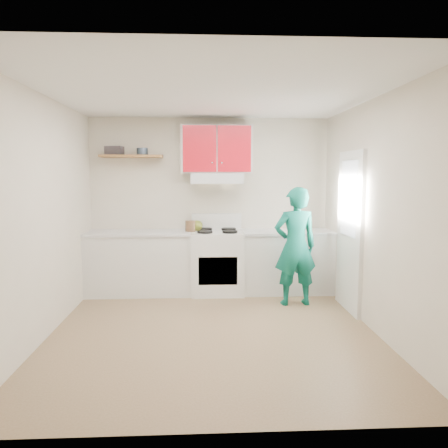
{
  "coord_description": "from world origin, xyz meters",
  "views": [
    {
      "loc": [
        -0.11,
        -4.6,
        1.75
      ],
      "look_at": [
        0.15,
        0.55,
        1.15
      ],
      "focal_mm": 34.03,
      "sensor_mm": 36.0,
      "label": 1
    }
  ],
  "objects": [
    {
      "name": "cutting_board",
      "position": [
        0.81,
        1.6,
        0.91
      ],
      "size": [
        0.31,
        0.25,
        0.02
      ],
      "primitive_type": "cube",
      "rotation": [
        0.0,
        0.0,
        -0.16
      ],
      "color": "olive",
      "rests_on": "counter_right"
    },
    {
      "name": "silicone_mat",
      "position": [
        1.61,
        1.5,
        0.9
      ],
      "size": [
        0.39,
        0.35,
        0.01
      ],
      "primitive_type": "cube",
      "rotation": [
        0.0,
        0.0,
        0.25
      ],
      "color": "red",
      "rests_on": "counter_right"
    },
    {
      "name": "tin",
      "position": [
        -0.99,
        1.74,
        2.09
      ],
      "size": [
        0.21,
        0.21,
        0.1
      ],
      "primitive_type": "cylinder",
      "rotation": [
        0.0,
        0.0,
        -0.38
      ],
      "color": "#333D4C",
      "rests_on": "shelf"
    },
    {
      "name": "range_hood",
      "position": [
        0.1,
        1.68,
        1.7
      ],
      "size": [
        0.76,
        0.44,
        0.15
      ],
      "primitive_type": "cube",
      "color": "silver",
      "rests_on": "back_wall"
    },
    {
      "name": "stove",
      "position": [
        0.1,
        1.57,
        0.46
      ],
      "size": [
        0.76,
        0.65,
        0.92
      ],
      "primitive_type": "cube",
      "color": "white",
      "rests_on": "floor"
    },
    {
      "name": "counter_left",
      "position": [
        -1.04,
        1.6,
        0.45
      ],
      "size": [
        1.52,
        0.6,
        0.9
      ],
      "primitive_type": "cube",
      "color": "silver",
      "rests_on": "floor"
    },
    {
      "name": "front_wall",
      "position": [
        0.0,
        -1.9,
        1.3
      ],
      "size": [
        3.6,
        0.04,
        2.6
      ],
      "primitive_type": "cube",
      "color": "beige",
      "rests_on": "floor"
    },
    {
      "name": "counter_right",
      "position": [
        1.14,
        1.6,
        0.45
      ],
      "size": [
        1.32,
        0.6,
        0.9
      ],
      "primitive_type": "cube",
      "color": "silver",
      "rests_on": "floor"
    },
    {
      "name": "floor",
      "position": [
        0.0,
        0.0,
        0.0
      ],
      "size": [
        3.8,
        3.8,
        0.0
      ],
      "primitive_type": "plane",
      "color": "brown",
      "rests_on": "ground"
    },
    {
      "name": "door_glass",
      "position": [
        1.75,
        0.7,
        1.45
      ],
      "size": [
        0.01,
        0.55,
        0.95
      ],
      "primitive_type": "cube",
      "color": "white",
      "rests_on": "door"
    },
    {
      "name": "books",
      "position": [
        -1.4,
        1.77,
        2.1
      ],
      "size": [
        0.27,
        0.21,
        0.13
      ],
      "primitive_type": "cube",
      "rotation": [
        0.0,
        0.0,
        -0.17
      ],
      "color": "#393236",
      "rests_on": "shelf"
    },
    {
      "name": "left_wall",
      "position": [
        -1.8,
        0.0,
        1.3
      ],
      "size": [
        0.04,
        3.8,
        2.6
      ],
      "primitive_type": "cube",
      "color": "beige",
      "rests_on": "floor"
    },
    {
      "name": "right_wall",
      "position": [
        1.8,
        0.0,
        1.3
      ],
      "size": [
        0.04,
        3.8,
        2.6
      ],
      "primitive_type": "cube",
      "color": "beige",
      "rests_on": "floor"
    },
    {
      "name": "ceiling",
      "position": [
        0.0,
        0.0,
        2.6
      ],
      "size": [
        3.6,
        3.8,
        0.04
      ],
      "primitive_type": "cube",
      "color": "white",
      "rests_on": "floor"
    },
    {
      "name": "back_wall",
      "position": [
        0.0,
        1.9,
        1.3
      ],
      "size": [
        3.6,
        0.04,
        2.6
      ],
      "primitive_type": "cube",
      "color": "beige",
      "rests_on": "floor"
    },
    {
      "name": "kettle",
      "position": [
        -0.2,
        1.66,
        1.0
      ],
      "size": [
        0.19,
        0.19,
        0.16
      ],
      "primitive_type": "ellipsoid",
      "rotation": [
        0.0,
        0.0,
        0.04
      ],
      "color": "#646C1E",
      "rests_on": "stove"
    },
    {
      "name": "upper_cabinets",
      "position": [
        0.1,
        1.73,
        2.12
      ],
      "size": [
        1.02,
        0.33,
        0.7
      ],
      "primitive_type": "cube",
      "color": "#AE0F1A",
      "rests_on": "back_wall"
    },
    {
      "name": "person",
      "position": [
        1.13,
        0.95,
        0.8
      ],
      "size": [
        0.61,
        0.44,
        1.59
      ],
      "primitive_type": "imported",
      "rotation": [
        0.0,
        0.0,
        3.24
      ],
      "color": "#0B6655",
      "rests_on": "floor"
    },
    {
      "name": "door",
      "position": [
        1.78,
        0.7,
        1.02
      ],
      "size": [
        0.05,
        0.85,
        2.05
      ],
      "primitive_type": "cube",
      "color": "white",
      "rests_on": "floor"
    },
    {
      "name": "crock",
      "position": [
        -0.29,
        1.59,
        0.99
      ],
      "size": [
        0.19,
        0.19,
        0.18
      ],
      "primitive_type": "cylinder",
      "rotation": [
        0.0,
        0.0,
        -0.28
      ],
      "color": "#513923",
      "rests_on": "counter_left"
    },
    {
      "name": "shelf",
      "position": [
        -1.15,
        1.75,
        2.02
      ],
      "size": [
        0.9,
        0.3,
        0.04
      ],
      "primitive_type": "cube",
      "color": "brown",
      "rests_on": "back_wall"
    }
  ]
}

